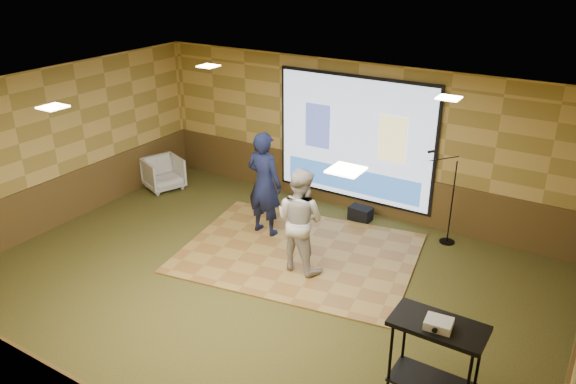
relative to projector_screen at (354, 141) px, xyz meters
The scene contains 18 objects.
ground 3.74m from the projector_screen, 90.00° to the right, with size 9.00×9.00×0.00m, color #303C1B.
room_shell 3.49m from the projector_screen, 90.00° to the right, with size 9.04×7.04×3.02m.
wainscot_back 1.00m from the projector_screen, 90.00° to the left, with size 9.00×0.04×0.95m, color brown.
wainscot_left 5.73m from the projector_screen, 142.51° to the right, with size 0.04×7.00×0.95m, color brown.
wainscot_right 5.73m from the projector_screen, 37.49° to the right, with size 0.04×7.00×0.95m, color brown.
projector_screen is the anchor object (origin of this frame).
downlight_nw 3.12m from the projector_screen, 143.35° to the right, with size 0.32×0.32×0.02m, color beige.
downlight_ne 3.12m from the projector_screen, 36.65° to the right, with size 0.32×0.32×0.02m, color beige.
downlight_sw 5.61m from the projector_screen, 114.02° to the right, with size 0.32×0.32×0.02m, color beige.
downlight_se 5.61m from the projector_screen, 65.98° to the right, with size 0.32×0.32×0.02m, color beige.
dance_floor 2.59m from the projector_screen, 89.24° to the right, with size 3.96×3.02×0.03m, color olive.
player_left 2.07m from the projector_screen, 116.70° to the right, with size 0.71×0.47×1.96m, color #12183A.
player_right 2.64m from the projector_screen, 83.50° to the right, with size 0.86×0.67×1.77m, color beige.
av_table 5.37m from the projector_screen, 54.08° to the right, with size 1.06×0.56×1.11m.
projector 5.40m from the projector_screen, 54.39° to the right, with size 0.30×0.25×0.10m, color silver.
mic_stand 2.31m from the projector_screen, ahead, with size 0.67×0.27×1.71m.
banquet_chair 4.33m from the projector_screen, 162.98° to the right, with size 0.76×0.78×0.71m, color gray.
duffel_bag 1.44m from the projector_screen, 43.03° to the right, with size 0.43×0.29×0.27m, color black.
Camera 1 is at (4.39, -6.11, 4.97)m, focal length 35.00 mm.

